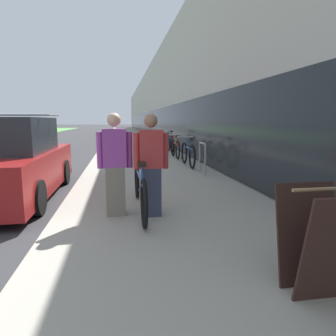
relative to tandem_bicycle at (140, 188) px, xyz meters
name	(u,v)px	position (x,y,z in m)	size (l,w,h in m)	color
sidewalk_slab	(130,139)	(0.54, 19.85, -0.44)	(3.71, 70.00, 0.14)	gray
storefront_facade	(190,106)	(7.43, 27.85, 2.64)	(10.01, 70.00, 6.32)	#BCB7AD
tandem_bicycle	(140,188)	(0.00, 0.00, 0.00)	(0.52, 2.28, 0.85)	black
person_rider	(151,166)	(0.15, -0.28, 0.40)	(0.52, 0.20, 1.52)	#33384C
person_bystander	(115,165)	(-0.37, -0.16, 0.41)	(0.52, 0.20, 1.53)	#756B5B
bike_rack_hoop	(202,155)	(1.87, 3.04, 0.15)	(0.05, 0.60, 0.84)	gray
cruiser_bike_nearest	(188,154)	(1.81, 4.47, 0.02)	(0.52, 1.82, 0.90)	black
cruiser_bike_middle	(175,148)	(1.80, 6.57, 0.01)	(0.52, 1.67, 0.88)	black
cruiser_bike_farthest	(170,143)	(1.95, 8.63, 0.04)	(0.52, 1.75, 0.98)	black
sandwich_board_sign	(321,240)	(1.31, -2.53, 0.09)	(0.56, 0.56, 0.90)	#331E19
parked_sedan_curbside	(10,163)	(-2.48, 1.72, 0.22)	(1.84, 4.21, 1.69)	maroon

